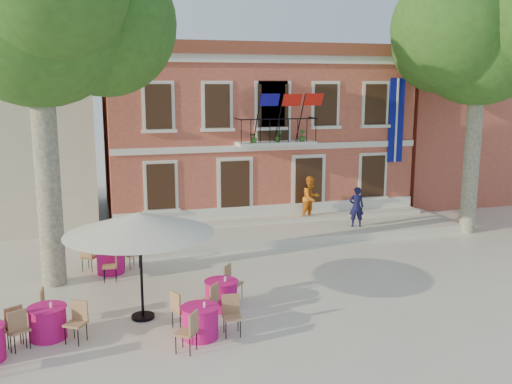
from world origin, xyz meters
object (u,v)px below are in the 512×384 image
Objects in this scene: cafe_table_1 at (200,320)px; cafe_table_4 at (221,294)px; pedestrian_orange at (311,198)px; plane_tree_east at (480,38)px; patio_umbrella at (139,223)px; cafe_table_3 at (111,260)px; plane_tree_west at (36,12)px; cafe_table_0 at (48,321)px; pedestrian_navy at (356,207)px.

cafe_table_1 is 1.80m from cafe_table_4.
plane_tree_east is at bearing -48.91° from pedestrian_orange.
cafe_table_1 is at bearing -118.66° from cafe_table_4.
cafe_table_1 is at bearing -151.35° from plane_tree_east.
cafe_table_4 is (-11.25, -5.04, -7.14)m from plane_tree_east.
cafe_table_4 is (-5.55, -7.63, -0.80)m from pedestrian_orange.
patio_umbrella is 2.02× the size of pedestrian_orange.
patio_umbrella reaches higher than cafe_table_3.
plane_tree_east reaches higher than pedestrian_orange.
plane_tree_west is at bearing 179.47° from pedestrian_orange.
plane_tree_west reaches higher than cafe_table_3.
pedestrian_orange is at bearing 155.53° from plane_tree_east.
cafe_table_3 is (-1.82, 5.41, 0.00)m from cafe_table_1.
pedestrian_orange reaches higher than cafe_table_1.
cafe_table_0 is at bearing -89.12° from plane_tree_west.
pedestrian_orange is (9.89, 4.38, -6.56)m from plane_tree_west.
pedestrian_navy is 0.92× the size of cafe_table_4.
plane_tree_west is 1.03× the size of plane_tree_east.
cafe_table_1 is (-6.42, -9.21, -0.79)m from pedestrian_orange.
pedestrian_orange is at bearing 55.15° from cafe_table_1.
plane_tree_west is 9.45m from cafe_table_1.
plane_tree_east is at bearing -176.47° from pedestrian_navy.
patio_umbrella is 2.32× the size of pedestrian_navy.
cafe_table_0 is 1.00× the size of cafe_table_1.
cafe_table_4 is at bearing -150.47° from pedestrian_orange.
cafe_table_0 is at bearing 46.66° from pedestrian_navy.
pedestrian_navy is 0.85× the size of cafe_table_3.
plane_tree_east reaches higher than cafe_table_4.
patio_umbrella is 2.90m from cafe_table_4.
cafe_table_1 is 1.00× the size of cafe_table_3.
patio_umbrella is 2.12× the size of cafe_table_4.
patio_umbrella is at bearing -178.88° from cafe_table_4.
plane_tree_east is 8.92m from pedestrian_orange.
pedestrian_orange is (-1.27, 1.63, 0.12)m from pedestrian_navy.
cafe_table_3 is (-9.51, -2.18, -0.67)m from pedestrian_navy.
pedestrian_navy is at bearing 13.88° from plane_tree_west.
plane_tree_west is 6.06× the size of cafe_table_4.
cafe_table_3 is at bearing -179.63° from pedestrian_orange.
cafe_table_0 is 3.55m from cafe_table_1.
cafe_table_4 is at bearing 1.12° from patio_umbrella.
cafe_table_0 is 4.71m from cafe_table_3.
cafe_table_3 is at bearing 125.10° from cafe_table_4.
plane_tree_west is at bearing 124.79° from patio_umbrella.
pedestrian_navy is (8.87, 6.05, -1.37)m from patio_umbrella.
patio_umbrella is 1.98× the size of cafe_table_0.
plane_tree_east reaches higher than cafe_table_3.
pedestrian_navy is at bearing 44.62° from cafe_table_1.
patio_umbrella is 10.83m from pedestrian_navy.
plane_tree_east is 5.49× the size of cafe_table_1.
pedestrian_navy is at bearing 167.66° from plane_tree_east.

